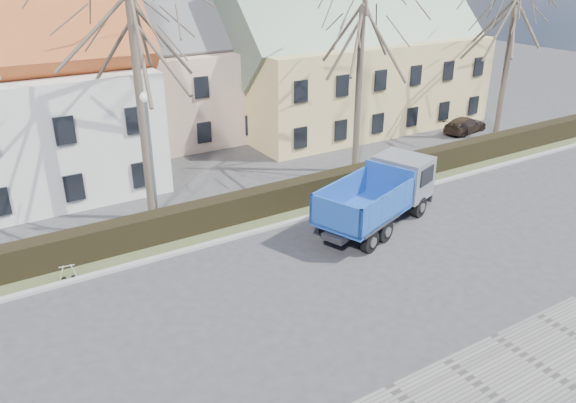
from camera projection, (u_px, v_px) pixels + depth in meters
ground at (281, 290)px, 20.85m from camera, size 120.00×120.00×0.00m
curb_far at (227, 239)px, 24.41m from camera, size 80.00×0.30×0.12m
grass_strip at (212, 225)px, 25.66m from camera, size 80.00×3.00×0.10m
hedge at (213, 215)px, 25.26m from camera, size 60.00×0.90×1.30m
building_pink at (177, 77)px, 36.72m from camera, size 10.80×8.80×8.00m
building_yellow at (351, 63)px, 40.02m from camera, size 18.80×10.80×8.50m
tree_1 at (138, 84)px, 23.95m from camera, size 9.20×9.20×12.65m
tree_2 at (359, 75)px, 30.02m from camera, size 8.00×8.00×11.00m
tree_3 at (507, 59)px, 35.87m from camera, size 7.60×7.60×10.45m
dump_truck at (374, 200)px, 24.95m from camera, size 7.54×4.85×2.83m
streetlight at (152, 164)px, 23.94m from camera, size 0.50×0.50×6.40m
cart_frame at (61, 273)px, 21.20m from camera, size 0.86×0.57×0.73m
parked_car_b at (465, 125)px, 38.92m from camera, size 3.94×2.15×1.08m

